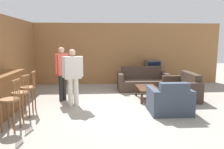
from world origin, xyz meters
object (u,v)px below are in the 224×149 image
Objects in this scene: bar_chair_near at (11,104)px; person_by_window at (62,70)px; tv_unit at (152,79)px; couch_far at (142,82)px; armchair_near at (170,102)px; tv at (153,67)px; loveseat_right at (182,89)px; book_on_table at (148,86)px; bar_chair_mid at (21,96)px; coffee_table at (147,89)px; bar_chair_far at (29,91)px; person_by_counter at (73,75)px.

bar_chair_near is 0.64× the size of person_by_window.
couch_far is at bearing -123.37° from tv_unit.
bar_chair_near is at bearing -166.74° from armchair_near.
bar_chair_near is at bearing -131.94° from tv.
person_by_window is at bearing -179.09° from loveseat_right.
person_by_window reaches higher than armchair_near.
tv_unit is 0.52m from tv.
bar_chair_near is 5.01m from couch_far.
couch_far is at bearing 87.93° from book_on_table.
person_by_window reaches higher than book_on_table.
loveseat_right is at bearing 20.56° from bar_chair_mid.
book_on_table is 2.79m from person_by_window.
couch_far is 1.12m from tv_unit.
couch_far is 1.39m from coffee_table.
tv is 4.11m from person_by_window.
bar_chair_mid is 1.01× the size of coffee_table.
bar_chair_mid is 1.00× the size of bar_chair_far.
person_by_counter is at bearing -55.82° from person_by_window.
bar_chair_far is 1.05× the size of armchair_near.
armchair_near reaches higher than book_on_table.
couch_far is at bearing 46.16° from bar_chair_near.
loveseat_right is 2.29m from tv_unit.
person_by_counter is (-2.34, -0.77, 0.50)m from book_on_table.
person_by_window reaches higher than person_by_counter.
armchair_near is (3.64, 0.26, -0.26)m from bar_chair_mid.
person_by_counter is (1.09, 0.47, 0.34)m from bar_chair_far.
bar_chair_near is at bearing -89.97° from bar_chair_mid.
coffee_table is (3.35, 1.04, -0.23)m from bar_chair_far.
bar_chair_near reaches higher than book_on_table.
bar_chair_mid reaches higher than coffee_table.
loveseat_right is at bearing 3.68° from coffee_table.
bar_chair_near is at bearing -133.84° from couch_far.
bar_chair_far is 4.66m from loveseat_right.
tv_unit is at bearing 72.76° from book_on_table.
bar_chair_mid is at bearing -135.98° from tv_unit.
armchair_near is 3.72m from tv_unit.
person_by_counter is (-2.55, 0.79, 0.61)m from armchair_near.
bar_chair_mid is (-0.00, 0.60, 0.00)m from bar_chair_near.
person_by_window is at bearing 56.71° from bar_chair_far.
tv_unit is at bearing 90.00° from tv.
person_by_counter is at bearing -140.52° from couch_far.
book_on_table is (3.42, 2.42, -0.16)m from bar_chair_near.
bar_chair_mid is 1.05× the size of armchair_near.
coffee_table is 0.22m from book_on_table.
person_by_window is at bearing -145.76° from tv.
tv is 0.36× the size of person_by_window.
armchair_near is 0.63× the size of person_by_counter.
loveseat_right is at bearing 58.55° from armchair_near.
tv is at bearing 72.74° from book_on_table.
armchair_near is 1.39m from coffee_table.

